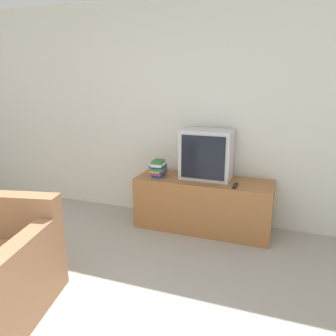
{
  "coord_description": "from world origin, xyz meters",
  "views": [
    {
      "loc": [
        1.42,
        -0.73,
        1.68
      ],
      "look_at": [
        0.29,
        2.38,
        0.79
      ],
      "focal_mm": 35.0,
      "sensor_mm": 36.0,
      "label": 1
    }
  ],
  "objects_px": {
    "book_stack": "(159,168)",
    "remote_on_stand": "(235,186)",
    "tv_stand": "(203,204)",
    "television": "(207,154)"
  },
  "relations": [
    {
      "from": "book_stack",
      "to": "television",
      "type": "bearing_deg",
      "value": 14.13
    },
    {
      "from": "tv_stand",
      "to": "television",
      "type": "distance_m",
      "value": 0.58
    },
    {
      "from": "tv_stand",
      "to": "remote_on_stand",
      "type": "bearing_deg",
      "value": -20.27
    },
    {
      "from": "book_stack",
      "to": "remote_on_stand",
      "type": "distance_m",
      "value": 0.91
    },
    {
      "from": "book_stack",
      "to": "remote_on_stand",
      "type": "xyz_separation_m",
      "value": [
        0.9,
        -0.08,
        -0.08
      ]
    },
    {
      "from": "television",
      "to": "book_stack",
      "type": "distance_m",
      "value": 0.58
    },
    {
      "from": "television",
      "to": "tv_stand",
      "type": "bearing_deg",
      "value": -96.03
    },
    {
      "from": "television",
      "to": "book_stack",
      "type": "xyz_separation_m",
      "value": [
        -0.53,
        -0.13,
        -0.18
      ]
    },
    {
      "from": "tv_stand",
      "to": "remote_on_stand",
      "type": "relative_size",
      "value": 9.63
    },
    {
      "from": "television",
      "to": "book_stack",
      "type": "relative_size",
      "value": 2.46
    }
  ]
}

